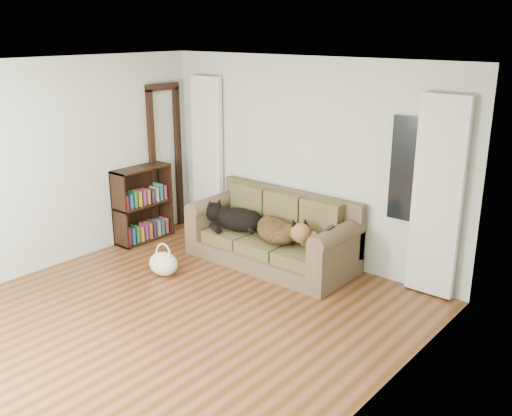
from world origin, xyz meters
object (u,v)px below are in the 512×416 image
Objects in this scene: dog_black_lab at (236,220)px; dog_shepherd at (280,231)px; tote_bag at (164,263)px; sofa at (271,230)px; bookshelf at (143,206)px.

dog_shepherd reaches higher than dog_black_lab.
dog_shepherd is (0.74, -0.01, 0.01)m from dog_black_lab.
dog_shepherd is at bearing -0.35° from dog_black_lab.
dog_black_lab is 1.73× the size of tote_bag.
bookshelf reaches higher than sofa.
bookshelf is at bearing 150.43° from tote_bag.
sofa is 1.41m from tote_bag.
bookshelf reaches higher than dog_black_lab.
dog_black_lab is at bearing 24.45° from dog_shepherd.
dog_shepherd is at bearing 48.38° from tote_bag.
sofa is at bearing 55.62° from tote_bag.
sofa is 3.13× the size of dog_shepherd.
tote_bag is 0.37× the size of bookshelf.
dog_shepherd is (0.19, -0.05, 0.04)m from sofa.
tote_bag is at bearing -124.38° from sofa.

